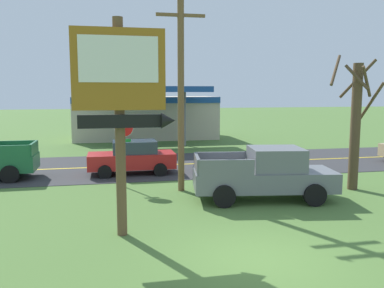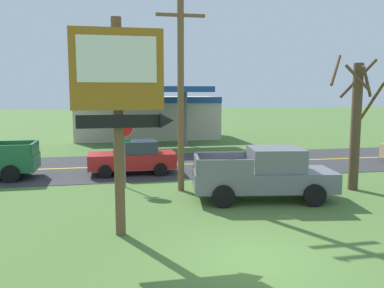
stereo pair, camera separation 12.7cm
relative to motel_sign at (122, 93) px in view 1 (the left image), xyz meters
name	(u,v)px [view 1 (the left image)]	position (x,y,z in m)	size (l,w,h in m)	color
ground_plane	(260,259)	(3.13, -2.27, -3.99)	(180.00, 180.00, 0.00)	#4C7033
road_asphalt	(173,165)	(3.13, 10.73, -3.98)	(140.00, 8.00, 0.02)	#333335
road_centre_line	(173,164)	(3.13, 10.73, -3.97)	(126.00, 0.20, 0.01)	gold
motel_sign	(122,93)	(0.00, 0.00, 0.00)	(2.75, 0.54, 6.00)	brown
stop_sign	(124,140)	(0.27, 5.91, -1.97)	(0.80, 0.08, 2.95)	slate
utility_pole	(181,80)	(2.50, 4.89, 0.48)	(2.16, 0.26, 8.28)	brown
bare_tree	(355,121)	(9.52, 3.68, -1.17)	(2.29, 1.97, 5.59)	brown
gas_station	(145,116)	(2.85, 24.24, -2.05)	(12.00, 11.50, 4.40)	beige
pickup_grey_parked_on_lawn	(265,174)	(5.34, 2.88, -3.03)	(5.44, 2.83, 1.96)	slate
car_red_mid_lane	(132,157)	(0.76, 8.73, -3.16)	(4.20, 2.00, 1.64)	red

